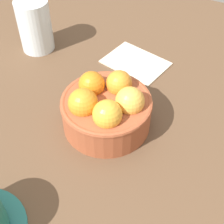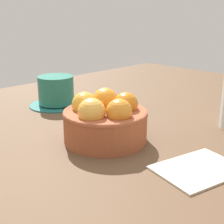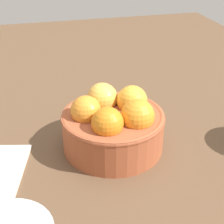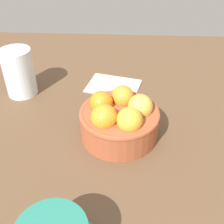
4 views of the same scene
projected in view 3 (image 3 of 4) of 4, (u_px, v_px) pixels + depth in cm
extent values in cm
cube|color=brown|center=(113.00, 157.00, 54.68)|extent=(155.84, 106.16, 4.15)
cylinder|color=#9E4C2D|center=(113.00, 131.00, 52.23)|extent=(15.34, 15.34, 5.83)
torus|color=#9E4C2D|center=(113.00, 117.00, 51.00)|extent=(15.54, 15.54, 1.00)
sphere|color=gold|center=(132.00, 101.00, 52.76)|extent=(4.79, 4.79, 4.79)
sphere|color=#F4AE45|center=(102.00, 98.00, 53.56)|extent=(4.84, 4.84, 4.84)
sphere|color=orange|center=(86.00, 111.00, 49.99)|extent=(4.55, 4.55, 4.55)
sphere|color=orange|center=(107.00, 123.00, 46.99)|extent=(4.55, 4.55, 4.55)
sphere|color=orange|center=(138.00, 116.00, 48.70)|extent=(4.94, 4.94, 4.94)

